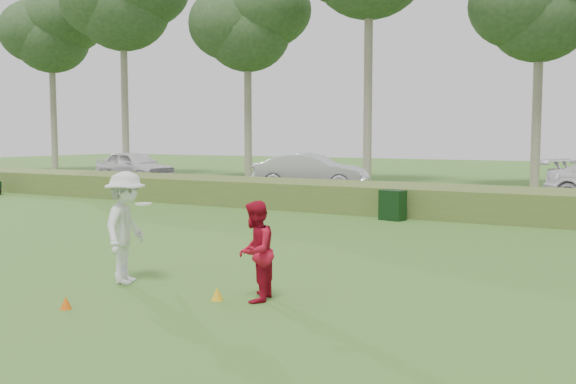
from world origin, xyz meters
The scene contains 14 objects.
ground centered at (0.00, 0.00, 0.00)m, with size 120.00×120.00×0.00m, color #356822.
reed_strip centered at (0.00, 12.00, 0.45)m, with size 80.00×3.00×0.90m, color #4D6428.
park_road centered at (0.00, 17.00, 0.03)m, with size 80.00×6.00×0.06m, color #2D2D2D.
tree_0 centered at (-30.00, 23.50, 9.72)m, with size 6.76×6.76×13.00m.
tree_1 centered at (-22.00, 22.20, 10.85)m, with size 7.54×7.54×14.50m.
tree_2 centered at (-14.00, 24.00, 8.97)m, with size 6.50×6.50×12.00m.
tree_4 centered at (2.00, 24.50, 8.59)m, with size 6.24×6.24×11.50m.
player_white centered at (-0.95, 0.07, 0.95)m, with size 1.12×1.41×1.91m.
player_red centered at (1.62, 0.12, 0.77)m, with size 0.74×0.58×1.53m, color #B20F27.
cone_orange centered at (-0.53, -1.63, 0.09)m, with size 0.17×0.17×0.19m, color #E4590C.
cone_yellow centered at (1.10, -0.15, 0.11)m, with size 0.19×0.19×0.21m, color gold.
utility_cabinet centered at (0.15, 10.07, 0.45)m, with size 0.72×0.45×0.90m, color black.
car_left centered at (-17.04, 17.63, 0.90)m, with size 1.97×4.90×1.67m, color silver.
car_mid centered at (-6.44, 17.51, 0.90)m, with size 1.77×5.08×1.67m, color silver.
Camera 1 is at (6.76, -7.98, 2.50)m, focal length 40.00 mm.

